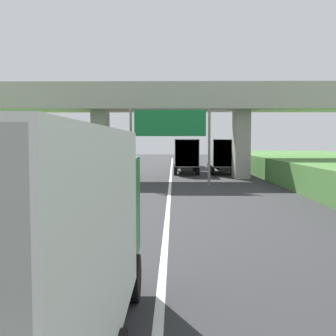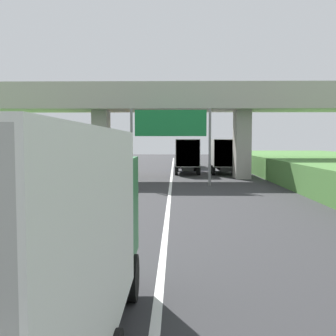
{
  "view_description": "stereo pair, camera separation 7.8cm",
  "coord_description": "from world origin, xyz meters",
  "px_view_note": "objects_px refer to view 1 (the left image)",
  "views": [
    {
      "loc": [
        0.28,
        0.77,
        3.3
      ],
      "look_at": [
        0.0,
        20.25,
        2.0
      ],
      "focal_mm": 43.94,
      "sensor_mm": 36.0,
      "label": 1
    },
    {
      "loc": [
        0.35,
        0.77,
        3.3
      ],
      "look_at": [
        0.0,
        20.25,
        2.0
      ],
      "focal_mm": 43.94,
      "sensor_mm": 36.0,
      "label": 2
    }
  ],
  "objects_px": {
    "car_orange": "(119,166)",
    "speed_limit_sign": "(42,172)",
    "truck_blue": "(186,154)",
    "truck_white": "(221,154)",
    "overhead_highway_sign": "(170,128)",
    "truck_black": "(186,152)",
    "truck_green": "(39,241)",
    "construction_barrel_2": "(17,205)"
  },
  "relations": [
    {
      "from": "speed_limit_sign",
      "to": "truck_black",
      "type": "height_order",
      "value": "truck_black"
    },
    {
      "from": "truck_green",
      "to": "truck_black",
      "type": "relative_size",
      "value": 1.0
    },
    {
      "from": "truck_white",
      "to": "car_orange",
      "type": "distance_m",
      "value": 10.32
    },
    {
      "from": "overhead_highway_sign",
      "to": "truck_white",
      "type": "relative_size",
      "value": 0.81
    },
    {
      "from": "speed_limit_sign",
      "to": "truck_black",
      "type": "bearing_deg",
      "value": 71.72
    },
    {
      "from": "truck_blue",
      "to": "speed_limit_sign",
      "type": "bearing_deg",
      "value": -116.67
    },
    {
      "from": "truck_blue",
      "to": "construction_barrel_2",
      "type": "xyz_separation_m",
      "value": [
        -8.15,
        -23.7,
        -1.47
      ]
    },
    {
      "from": "overhead_highway_sign",
      "to": "truck_black",
      "type": "bearing_deg",
      "value": 85.27
    },
    {
      "from": "truck_white",
      "to": "truck_blue",
      "type": "bearing_deg",
      "value": 179.89
    },
    {
      "from": "truck_green",
      "to": "construction_barrel_2",
      "type": "distance_m",
      "value": 13.43
    },
    {
      "from": "truck_blue",
      "to": "car_orange",
      "type": "relative_size",
      "value": 1.78
    },
    {
      "from": "overhead_highway_sign",
      "to": "speed_limit_sign",
      "type": "relative_size",
      "value": 2.64
    },
    {
      "from": "truck_blue",
      "to": "car_orange",
      "type": "bearing_deg",
      "value": -168.91
    },
    {
      "from": "speed_limit_sign",
      "to": "truck_green",
      "type": "height_order",
      "value": "truck_green"
    },
    {
      "from": "speed_limit_sign",
      "to": "truck_green",
      "type": "distance_m",
      "value": 19.23
    },
    {
      "from": "speed_limit_sign",
      "to": "truck_green",
      "type": "bearing_deg",
      "value": -72.27
    },
    {
      "from": "truck_green",
      "to": "truck_white",
      "type": "distance_m",
      "value": 36.64
    },
    {
      "from": "truck_blue",
      "to": "truck_black",
      "type": "relative_size",
      "value": 1.0
    },
    {
      "from": "truck_blue",
      "to": "truck_black",
      "type": "distance_m",
      "value": 10.11
    },
    {
      "from": "overhead_highway_sign",
      "to": "truck_white",
      "type": "bearing_deg",
      "value": 66.42
    },
    {
      "from": "overhead_highway_sign",
      "to": "truck_blue",
      "type": "height_order",
      "value": "overhead_highway_sign"
    },
    {
      "from": "car_orange",
      "to": "speed_limit_sign",
      "type": "bearing_deg",
      "value": -97.9
    },
    {
      "from": "overhead_highway_sign",
      "to": "truck_black",
      "type": "relative_size",
      "value": 0.81
    },
    {
      "from": "truck_white",
      "to": "construction_barrel_2",
      "type": "relative_size",
      "value": 8.11
    },
    {
      "from": "truck_green",
      "to": "construction_barrel_2",
      "type": "height_order",
      "value": "truck_green"
    },
    {
      "from": "truck_black",
      "to": "car_orange",
      "type": "xyz_separation_m",
      "value": [
        -6.92,
        -11.41,
        -1.08
      ]
    },
    {
      "from": "speed_limit_sign",
      "to": "truck_blue",
      "type": "distance_m",
      "value": 19.85
    },
    {
      "from": "overhead_highway_sign",
      "to": "truck_green",
      "type": "relative_size",
      "value": 0.81
    },
    {
      "from": "overhead_highway_sign",
      "to": "speed_limit_sign",
      "type": "xyz_separation_m",
      "value": [
        -7.4,
        -6.14,
        -2.71
      ]
    },
    {
      "from": "truck_green",
      "to": "truck_white",
      "type": "relative_size",
      "value": 1.0
    },
    {
      "from": "speed_limit_sign",
      "to": "car_orange",
      "type": "bearing_deg",
      "value": 82.1
    },
    {
      "from": "overhead_highway_sign",
      "to": "truck_blue",
      "type": "distance_m",
      "value": 11.91
    },
    {
      "from": "speed_limit_sign",
      "to": "truck_blue",
      "type": "bearing_deg",
      "value": 63.33
    },
    {
      "from": "speed_limit_sign",
      "to": "truck_black",
      "type": "relative_size",
      "value": 0.31
    },
    {
      "from": "truck_blue",
      "to": "construction_barrel_2",
      "type": "distance_m",
      "value": 25.11
    },
    {
      "from": "truck_black",
      "to": "speed_limit_sign",
      "type": "bearing_deg",
      "value": -108.28
    },
    {
      "from": "car_orange",
      "to": "construction_barrel_2",
      "type": "bearing_deg",
      "value": -93.88
    },
    {
      "from": "speed_limit_sign",
      "to": "construction_barrel_2",
      "type": "height_order",
      "value": "speed_limit_sign"
    },
    {
      "from": "speed_limit_sign",
      "to": "truck_black",
      "type": "distance_m",
      "value": 29.33
    },
    {
      "from": "car_orange",
      "to": "construction_barrel_2",
      "type": "relative_size",
      "value": 4.56
    },
    {
      "from": "overhead_highway_sign",
      "to": "speed_limit_sign",
      "type": "distance_m",
      "value": 9.99
    },
    {
      "from": "truck_blue",
      "to": "truck_white",
      "type": "relative_size",
      "value": 1.0
    }
  ]
}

